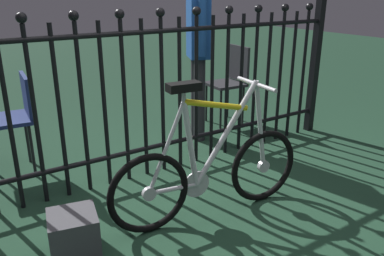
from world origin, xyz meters
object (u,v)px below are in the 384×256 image
at_px(bicycle, 210,170).
at_px(chair_navy, 13,113).
at_px(display_crate, 74,235).
at_px(person_visitor, 198,41).
at_px(chair_charcoal, 231,77).

height_order(bicycle, chair_navy, bicycle).
relative_size(chair_navy, display_crate, 3.02).
bearing_deg(bicycle, chair_navy, 123.52).
bearing_deg(bicycle, display_crate, 175.76).
relative_size(person_visitor, display_crate, 6.11).
height_order(bicycle, chair_charcoal, bicycle).
bearing_deg(display_crate, person_visitor, 35.95).
xyz_separation_m(bicycle, person_visitor, (0.75, 1.25, 0.64)).
bearing_deg(chair_charcoal, person_visitor, -160.13).
bearing_deg(bicycle, person_visitor, 59.26).
bearing_deg(person_visitor, chair_navy, 175.08).
height_order(chair_charcoal, display_crate, chair_charcoal).
xyz_separation_m(chair_charcoal, display_crate, (-2.22, -1.40, -0.38)).
distance_m(bicycle, chair_navy, 1.68).
bearing_deg(person_visitor, bicycle, -120.74).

